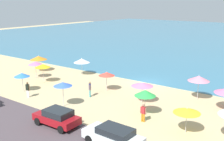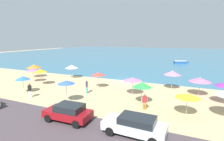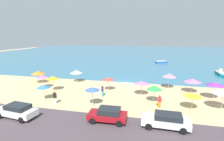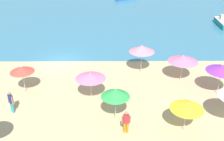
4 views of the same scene
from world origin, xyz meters
name	(u,v)px [view 3 (image 3 of 4)]	position (x,y,z in m)	size (l,w,h in m)	color
ground_plane	(126,82)	(0.00, 0.00, 0.00)	(160.00, 160.00, 0.00)	tan
sea	(143,53)	(0.00, 55.00, 0.03)	(150.00, 110.00, 0.05)	teal
coastal_road	(96,135)	(0.00, -18.00, 0.03)	(80.00, 8.00, 0.06)	#4C4045
beach_umbrella_0	(108,79)	(-2.02, -5.53, 1.98)	(1.85, 1.85, 2.25)	#B2B2B7
beach_umbrella_1	(53,78)	(-10.46, -7.65, 2.16)	(1.92, 1.92, 2.45)	#B2B2B7
beach_umbrella_2	(38,73)	(-15.62, -4.09, 1.99)	(2.43, 2.43, 2.34)	#B2B2B7
beach_umbrella_3	(215,84)	(13.04, -5.92, 2.20)	(2.34, 2.34, 2.49)	#B2B2B7
beach_umbrella_4	(193,95)	(9.39, -10.29, 1.84)	(2.10, 2.10, 2.09)	#B2B2B7
beach_umbrella_7	(154,88)	(5.02, -9.06, 2.07)	(1.91, 1.91, 2.41)	#B2B2B7
beach_umbrella_8	(142,83)	(3.25, -6.55, 1.94)	(2.21, 2.21, 2.19)	#B2B2B7
beach_umbrella_9	(169,75)	(7.41, -2.30, 2.29)	(2.21, 2.21, 2.63)	#B2B2B7
beach_umbrella_10	(42,77)	(-12.98, -6.76, 2.02)	(1.88, 1.88, 2.30)	#B2B2B7
beach_umbrella_11	(92,89)	(-2.39, -11.94, 2.25)	(1.80, 1.80, 2.51)	#B2B2B7
beach_umbrella_12	(76,72)	(-9.08, -1.97, 2.03)	(2.22, 2.22, 2.38)	#B2B2B7
beach_umbrella_13	(223,92)	(12.77, -9.59, 2.26)	(2.49, 2.49, 2.52)	#B2B2B7
beach_umbrella_14	(193,80)	(10.68, -3.66, 1.96)	(2.46, 2.46, 2.27)	#B2B2B7
beach_umbrella_15	(44,86)	(-9.49, -11.43, 1.95)	(1.75, 1.75, 2.24)	#B2B2B7
bather_0	(103,90)	(-2.17, -8.26, 0.94)	(0.42, 0.44, 1.68)	teal
bather_1	(55,97)	(-7.34, -12.35, 0.95)	(0.56, 0.27, 1.69)	white
bather_2	(159,101)	(5.67, -10.46, 0.89)	(0.57, 0.23, 1.59)	orange
parked_car_1	(166,120)	(6.13, -15.34, 0.81)	(4.45, 1.99, 1.41)	silver
parked_car_2	(17,110)	(-9.19, -16.74, 0.83)	(4.54, 2.26, 1.45)	silver
parked_car_3	(108,114)	(0.48, -15.42, 0.81)	(3.96, 2.01, 1.42)	maroon
skiff_nearshore	(161,62)	(7.38, 25.03, 0.41)	(3.95, 2.76, 0.71)	#255797
skiff_offshore	(221,73)	(19.31, 10.41, 0.48)	(1.40, 4.20, 1.39)	teal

